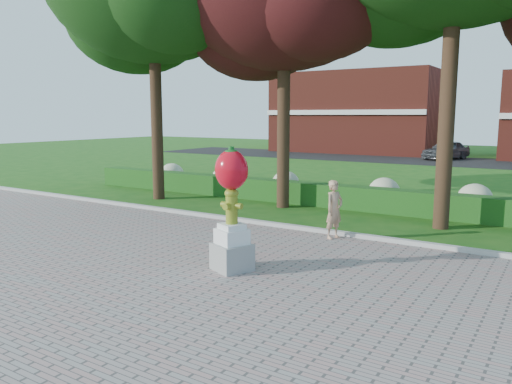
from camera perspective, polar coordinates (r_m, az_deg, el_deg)
ground at (r=11.76m, az=-2.79°, el=-7.16°), size 100.00×100.00×0.00m
walkway at (r=8.96m, az=-18.04°, el=-12.61°), size 40.00×14.00×0.04m
curb at (r=14.22m, az=4.20°, el=-4.06°), size 40.00×0.18×0.15m
lawn_hedge at (r=17.73m, az=10.33°, el=-0.57°), size 24.00×0.70×0.80m
hydrangea_row at (r=18.44m, az=13.16°, el=0.17°), size 20.10×1.10×0.99m
street at (r=37.95m, az=22.37°, el=3.21°), size 50.00×8.00×0.02m
building_left at (r=46.29m, az=11.58°, el=8.89°), size 14.00×8.00×7.00m
hydrant_sculpture at (r=10.18m, az=-2.80°, el=-1.57°), size 0.91×0.91×2.56m
woman at (r=13.11m, az=8.94°, el=-1.98°), size 0.52×0.64×1.53m
parked_car at (r=39.47m, az=20.88°, el=4.52°), size 3.14×4.45×1.41m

